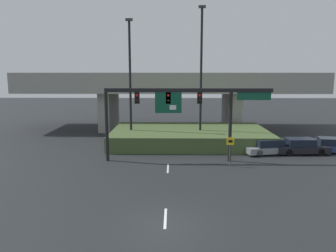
{
  "coord_description": "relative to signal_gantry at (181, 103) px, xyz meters",
  "views": [
    {
      "loc": [
        0.37,
        -15.34,
        7.48
      ],
      "look_at": [
        0.0,
        9.95,
        3.3
      ],
      "focal_mm": 35.0,
      "sensor_mm": 36.0,
      "label": 1
    }
  ],
  "objects": [
    {
      "name": "parked_sedan_mid_right",
      "position": [
        11.2,
        2.62,
        -4.25
      ],
      "size": [
        4.82,
        2.0,
        1.44
      ],
      "rotation": [
        0.0,
        0.0,
        0.05
      ],
      "color": "black",
      "rests_on": "ground"
    },
    {
      "name": "highway_light_pole_far",
      "position": [
        2.2,
        6.5,
        2.41
      ],
      "size": [
        0.7,
        0.36,
        13.91
      ],
      "color": "black",
      "rests_on": "ground"
    },
    {
      "name": "grass_embankment",
      "position": [
        1.14,
        7.01,
        -4.16
      ],
      "size": [
        16.16,
        9.63,
        1.51
      ],
      "color": "#42562D",
      "rests_on": "ground"
    },
    {
      "name": "parked_sedan_far_right",
      "position": [
        14.38,
        3.23,
        -4.28
      ],
      "size": [
        4.55,
        2.46,
        1.37
      ],
      "rotation": [
        0.0,
        0.0,
        -0.17
      ],
      "color": "navy",
      "rests_on": "ground"
    },
    {
      "name": "overpass_bridge",
      "position": [
        -1.02,
        16.27,
        0.32
      ],
      "size": [
        38.3,
        9.49,
        7.4
      ],
      "color": "gray",
      "rests_on": "ground"
    },
    {
      "name": "lane_markings",
      "position": [
        -1.02,
        2.22,
        -4.92
      ],
      "size": [
        0.14,
        29.02,
        0.01
      ],
      "color": "silver",
      "rests_on": "ground"
    },
    {
      "name": "highway_light_pole_near",
      "position": [
        -5.0,
        6.52,
        1.81
      ],
      "size": [
        0.7,
        0.36,
        12.71
      ],
      "color": "black",
      "rests_on": "ground"
    },
    {
      "name": "signal_gantry",
      "position": [
        0.0,
        0.0,
        0.0
      ],
      "size": [
        13.89,
        0.44,
        6.16
      ],
      "color": "black",
      "rests_on": "ground"
    },
    {
      "name": "ground_plane",
      "position": [
        -1.02,
        -11.69,
        -4.92
      ],
      "size": [
        160.0,
        160.0,
        0.0
      ],
      "primitive_type": "plane",
      "color": "black"
    },
    {
      "name": "speed_limit_sign",
      "position": [
        3.92,
        -1.57,
        -3.35
      ],
      "size": [
        0.6,
        0.11,
        2.41
      ],
      "color": "#4C4C4C",
      "rests_on": "ground"
    },
    {
      "name": "parked_sedan_near_right",
      "position": [
        8.28,
        2.62,
        -4.27
      ],
      "size": [
        5.07,
        2.88,
        1.39
      ],
      "rotation": [
        0.0,
        0.0,
        0.24
      ],
      "color": "gray",
      "rests_on": "ground"
    }
  ]
}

